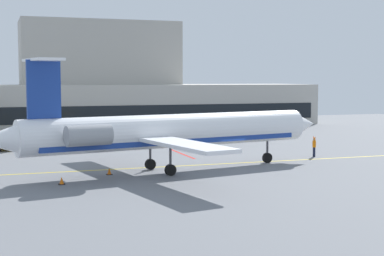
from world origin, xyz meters
name	(u,v)px	position (x,y,z in m)	size (l,w,h in m)	color
ground	(229,168)	(0.00, 0.00, -0.05)	(120.00, 120.00, 0.11)	slate
terminal_building	(104,90)	(-1.92, 48.66, 5.77)	(69.29, 16.80, 17.04)	#B7B2A8
regional_jet	(167,131)	(-5.77, -0.81, 3.32)	(30.78, 22.46, 9.06)	white
baggage_tug	(4,141)	(-18.17, 18.73, 0.95)	(3.23, 4.33, 2.06)	#E5B20C
pushback_tractor	(92,134)	(-7.90, 23.93, 1.01)	(4.07, 3.18, 2.24)	#E5B20C
marshaller	(314,146)	(10.42, 3.44, 1.02)	(0.34, 0.83, 2.00)	#191E33
safety_cone_alpha	(109,172)	(-10.55, -0.68, 0.25)	(0.47, 0.47, 0.55)	orange
safety_cone_bravo	(62,181)	(-14.61, -3.82, 0.25)	(0.47, 0.47, 0.55)	orange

